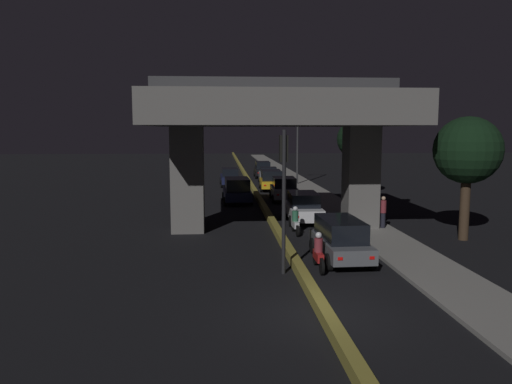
{
  "coord_description": "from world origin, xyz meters",
  "views": [
    {
      "loc": [
        -2.86,
        -13.51,
        5.2
      ],
      "look_at": [
        -0.44,
        19.97,
        1.05
      ],
      "focal_mm": 35.0,
      "sensor_mm": 36.0,
      "label": 1
    }
  ],
  "objects_px": {
    "car_grey_lead": "(340,238)",
    "traffic_light_left_of_median": "(284,176)",
    "motorcycle_white_filtering_mid": "(295,222)",
    "motorcycle_red_filtering_near": "(318,254)",
    "car_dark_blue_lead_oncoming": "(237,190)",
    "car_black_sixth": "(263,169)",
    "car_dark_blue_second_oncoming": "(230,177)",
    "street_lamp": "(294,135)",
    "pedestrian_on_sidewalk": "(383,212)",
    "car_taxi_yellow_fourth": "(271,179)",
    "car_silver_third": "(284,189)",
    "car_silver_fifth": "(268,175)",
    "car_white_second": "(303,207)"
  },
  "relations": [
    {
      "from": "motorcycle_white_filtering_mid",
      "to": "car_grey_lead",
      "type": "bearing_deg",
      "value": -170.59
    },
    {
      "from": "pedestrian_on_sidewalk",
      "to": "car_grey_lead",
      "type": "bearing_deg",
      "value": -122.14
    },
    {
      "from": "car_silver_third",
      "to": "car_taxi_yellow_fourth",
      "type": "xyz_separation_m",
      "value": [
        -0.29,
        6.58,
        0.04
      ]
    },
    {
      "from": "car_black_sixth",
      "to": "car_dark_blue_second_oncoming",
      "type": "height_order",
      "value": "car_black_sixth"
    },
    {
      "from": "car_white_second",
      "to": "car_dark_blue_second_oncoming",
      "type": "xyz_separation_m",
      "value": [
        -3.84,
        18.88,
        0.01
      ]
    },
    {
      "from": "car_dark_blue_second_oncoming",
      "to": "car_white_second",
      "type": "bearing_deg",
      "value": 9.89
    },
    {
      "from": "motorcycle_white_filtering_mid",
      "to": "car_black_sixth",
      "type": "bearing_deg",
      "value": -3.36
    },
    {
      "from": "car_grey_lead",
      "to": "motorcycle_red_filtering_near",
      "type": "xyz_separation_m",
      "value": [
        -1.14,
        -1.26,
        -0.3
      ]
    },
    {
      "from": "car_black_sixth",
      "to": "car_taxi_yellow_fourth",
      "type": "bearing_deg",
      "value": 179.29
    },
    {
      "from": "car_black_sixth",
      "to": "car_dark_blue_second_oncoming",
      "type": "distance_m",
      "value": 9.01
    },
    {
      "from": "car_dark_blue_lead_oncoming",
      "to": "motorcycle_white_filtering_mid",
      "type": "height_order",
      "value": "car_dark_blue_lead_oncoming"
    },
    {
      "from": "car_silver_fifth",
      "to": "car_dark_blue_lead_oncoming",
      "type": "bearing_deg",
      "value": 167.27
    },
    {
      "from": "car_taxi_yellow_fourth",
      "to": "car_grey_lead",
      "type": "bearing_deg",
      "value": -177.22
    },
    {
      "from": "car_dark_blue_second_oncoming",
      "to": "pedestrian_on_sidewalk",
      "type": "relative_size",
      "value": 2.76
    },
    {
      "from": "car_black_sixth",
      "to": "car_dark_blue_second_oncoming",
      "type": "xyz_separation_m",
      "value": [
        -3.82,
        -8.17,
        -0.04
      ]
    },
    {
      "from": "car_silver_fifth",
      "to": "car_grey_lead",
      "type": "bearing_deg",
      "value": -177.82
    },
    {
      "from": "car_dark_blue_second_oncoming",
      "to": "car_black_sixth",
      "type": "bearing_deg",
      "value": 153.32
    },
    {
      "from": "car_dark_blue_lead_oncoming",
      "to": "pedestrian_on_sidewalk",
      "type": "xyz_separation_m",
      "value": [
        7.28,
        -10.47,
        0.03
      ]
    },
    {
      "from": "motorcycle_red_filtering_near",
      "to": "pedestrian_on_sidewalk",
      "type": "bearing_deg",
      "value": -33.46
    },
    {
      "from": "car_taxi_yellow_fourth",
      "to": "car_silver_third",
      "type": "bearing_deg",
      "value": -175.46
    },
    {
      "from": "car_silver_third",
      "to": "pedestrian_on_sidewalk",
      "type": "relative_size",
      "value": 2.56
    },
    {
      "from": "street_lamp",
      "to": "car_silver_third",
      "type": "relative_size",
      "value": 1.89
    },
    {
      "from": "motorcycle_white_filtering_mid",
      "to": "motorcycle_red_filtering_near",
      "type": "bearing_deg",
      "value": 177.43
    },
    {
      "from": "car_silver_third",
      "to": "pedestrian_on_sidewalk",
      "type": "bearing_deg",
      "value": -160.28
    },
    {
      "from": "car_grey_lead",
      "to": "motorcycle_red_filtering_near",
      "type": "relative_size",
      "value": 2.11
    },
    {
      "from": "car_black_sixth",
      "to": "traffic_light_left_of_median",
      "type": "bearing_deg",
      "value": 176.85
    },
    {
      "from": "car_taxi_yellow_fourth",
      "to": "motorcycle_white_filtering_mid",
      "type": "distance_m",
      "value": 18.73
    },
    {
      "from": "traffic_light_left_of_median",
      "to": "car_white_second",
      "type": "bearing_deg",
      "value": 76.5
    },
    {
      "from": "car_taxi_yellow_fourth",
      "to": "motorcycle_red_filtering_near",
      "type": "relative_size",
      "value": 2.19
    },
    {
      "from": "car_dark_blue_lead_oncoming",
      "to": "car_dark_blue_second_oncoming",
      "type": "relative_size",
      "value": 0.92
    },
    {
      "from": "car_dark_blue_lead_oncoming",
      "to": "motorcycle_white_filtering_mid",
      "type": "xyz_separation_m",
      "value": [
        2.56,
        -11.08,
        -0.35
      ]
    },
    {
      "from": "car_grey_lead",
      "to": "motorcycle_white_filtering_mid",
      "type": "xyz_separation_m",
      "value": [
        -1.02,
        5.27,
        -0.31
      ]
    },
    {
      "from": "car_silver_third",
      "to": "car_silver_fifth",
      "type": "distance_m",
      "value": 12.37
    },
    {
      "from": "street_lamp",
      "to": "car_grey_lead",
      "type": "distance_m",
      "value": 28.21
    },
    {
      "from": "car_black_sixth",
      "to": "car_dark_blue_lead_oncoming",
      "type": "bearing_deg",
      "value": 170.32
    },
    {
      "from": "street_lamp",
      "to": "pedestrian_on_sidewalk",
      "type": "bearing_deg",
      "value": -86.26
    },
    {
      "from": "car_grey_lead",
      "to": "car_silver_fifth",
      "type": "distance_m",
      "value": 29.77
    },
    {
      "from": "traffic_light_left_of_median",
      "to": "motorcycle_red_filtering_near",
      "type": "distance_m",
      "value": 3.27
    },
    {
      "from": "car_taxi_yellow_fourth",
      "to": "motorcycle_red_filtering_near",
      "type": "xyz_separation_m",
      "value": [
        -0.8,
        -25.25,
        -0.33
      ]
    },
    {
      "from": "car_silver_third",
      "to": "pedestrian_on_sidewalk",
      "type": "xyz_separation_m",
      "value": [
        3.74,
        -11.51,
        0.09
      ]
    },
    {
      "from": "car_silver_third",
      "to": "car_taxi_yellow_fourth",
      "type": "height_order",
      "value": "car_taxi_yellow_fourth"
    },
    {
      "from": "car_grey_lead",
      "to": "car_taxi_yellow_fourth",
      "type": "distance_m",
      "value": 23.99
    },
    {
      "from": "car_dark_blue_lead_oncoming",
      "to": "car_silver_third",
      "type": "bearing_deg",
      "value": 104.53
    },
    {
      "from": "car_grey_lead",
      "to": "motorcycle_red_filtering_near",
      "type": "distance_m",
      "value": 1.72
    },
    {
      "from": "car_grey_lead",
      "to": "traffic_light_left_of_median",
      "type": "bearing_deg",
      "value": 120.18
    },
    {
      "from": "traffic_light_left_of_median",
      "to": "car_black_sixth",
      "type": "xyz_separation_m",
      "value": [
        2.44,
        37.34,
        -2.64
      ]
    },
    {
      "from": "car_silver_third",
      "to": "car_taxi_yellow_fourth",
      "type": "distance_m",
      "value": 6.59
    },
    {
      "from": "traffic_light_left_of_median",
      "to": "car_silver_third",
      "type": "xyz_separation_m",
      "value": [
        2.47,
        18.96,
        -2.67
      ]
    },
    {
      "from": "car_silver_fifth",
      "to": "pedestrian_on_sidewalk",
      "type": "relative_size",
      "value": 2.67
    },
    {
      "from": "car_taxi_yellow_fourth",
      "to": "car_dark_blue_second_oncoming",
      "type": "relative_size",
      "value": 0.95
    }
  ]
}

